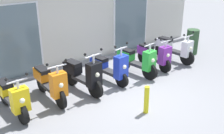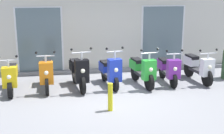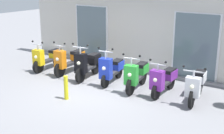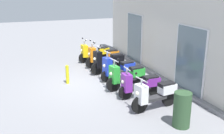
# 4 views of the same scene
# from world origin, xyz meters

# --- Properties ---
(ground_plane) EXTENTS (40.00, 40.00, 0.00)m
(ground_plane) POSITION_xyz_m (0.00, 0.00, 0.00)
(ground_plane) COLOR gray
(storefront_facade) EXTENTS (10.20, 0.50, 3.27)m
(storefront_facade) POSITION_xyz_m (0.00, 2.82, 1.58)
(storefront_facade) COLOR beige
(storefront_facade) RESTS_ON ground_plane
(scooter_yellow) EXTENTS (0.52, 1.59, 1.18)m
(scooter_yellow) POSITION_xyz_m (-2.88, 0.91, 0.45)
(scooter_yellow) COLOR black
(scooter_yellow) RESTS_ON ground_plane
(scooter_orange) EXTENTS (0.56, 1.63, 1.25)m
(scooter_orange) POSITION_xyz_m (-1.87, 0.99, 0.50)
(scooter_orange) COLOR black
(scooter_orange) RESTS_ON ground_plane
(scooter_black) EXTENTS (0.64, 1.59, 1.32)m
(scooter_black) POSITION_xyz_m (-0.95, 0.90, 0.52)
(scooter_black) COLOR black
(scooter_black) RESTS_ON ground_plane
(scooter_blue) EXTENTS (0.61, 1.50, 1.30)m
(scooter_blue) POSITION_xyz_m (-0.01, 0.97, 0.48)
(scooter_blue) COLOR black
(scooter_blue) RESTS_ON ground_plane
(scooter_green) EXTENTS (0.62, 1.59, 1.25)m
(scooter_green) POSITION_xyz_m (0.98, 0.91, 0.48)
(scooter_green) COLOR black
(scooter_green) RESTS_ON ground_plane
(scooter_purple) EXTENTS (0.54, 1.50, 1.17)m
(scooter_purple) POSITION_xyz_m (1.84, 1.02, 0.46)
(scooter_purple) COLOR black
(scooter_purple) RESTS_ON ground_plane
(scooter_white) EXTENTS (0.63, 1.59, 1.15)m
(scooter_white) POSITION_xyz_m (2.82, 1.04, 0.49)
(scooter_white) COLOR black
(scooter_white) RESTS_ON ground_plane
(curb_bollard) EXTENTS (0.12, 0.12, 0.70)m
(curb_bollard) POSITION_xyz_m (-0.28, -0.92, 0.35)
(curb_bollard) COLOR yellow
(curb_bollard) RESTS_ON ground_plane
(trash_bin) EXTENTS (0.45, 0.45, 0.94)m
(trash_bin) POSITION_xyz_m (3.96, 1.19, 0.47)
(trash_bin) COLOR #2D4C2D
(trash_bin) RESTS_ON ground_plane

